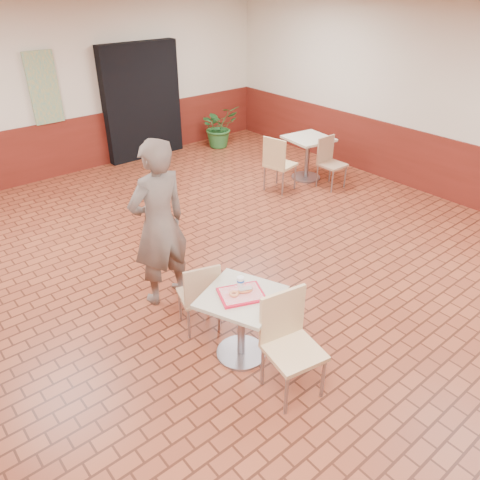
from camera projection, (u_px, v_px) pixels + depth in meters
room_shell at (266, 167)px, 5.05m from camera, size 8.01×10.01×3.01m
wainscot_band at (263, 246)px, 5.55m from camera, size 8.00×10.00×1.00m
corridor_doorway at (142, 102)px, 9.16m from camera, size 1.60×0.22×2.20m
promo_poster at (44, 88)px, 7.95m from camera, size 0.50×0.03×1.20m
main_table at (241, 315)px, 4.45m from camera, size 0.69×0.69×0.73m
chair_main_front at (289, 339)px, 4.08m from camera, size 0.53×0.53×0.98m
chair_main_back at (200, 293)px, 4.80m from camera, size 0.48×0.48×0.83m
customer at (159, 225)px, 5.05m from camera, size 0.73×0.50×1.92m
serving_tray at (241, 294)px, 4.33m from camera, size 0.41×0.32×0.03m
ring_donut at (234, 294)px, 4.29m from camera, size 0.12×0.12×0.03m
long_john_donut at (245, 290)px, 4.33m from camera, size 0.16×0.12×0.05m
paper_cup at (241, 281)px, 4.42m from camera, size 0.07×0.07×0.09m
second_table at (308, 151)px, 8.41m from camera, size 0.73×0.73×0.77m
chair_second_left at (278, 161)px, 7.90m from camera, size 0.52×0.52×0.96m
chair_second_front at (329, 160)px, 8.12m from camera, size 0.40×0.40×0.87m
potted_plant at (219, 126)px, 10.01m from camera, size 0.83×0.73×0.88m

